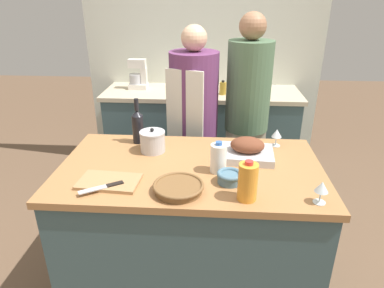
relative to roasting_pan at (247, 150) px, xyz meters
The scene contains 20 objects.
ground_plane 1.03m from the roasting_pan, 158.45° to the right, with size 12.00×12.00×0.00m, color brown.
kitchen_island 0.62m from the roasting_pan, 158.45° to the right, with size 1.51×0.86×0.91m.
back_counter 1.52m from the roasting_pan, 103.34° to the left, with size 1.92×0.60×0.93m.
back_wall 1.81m from the roasting_pan, 100.73° to the left, with size 2.42×0.10×2.55m.
roasting_pan is the anchor object (origin of this frame).
wicker_basket 0.55m from the roasting_pan, 132.20° to the right, with size 0.26×0.26×0.04m.
cutting_board 0.82m from the roasting_pan, 154.53° to the right, with size 0.33×0.21×0.02m.
stock_pot 0.58m from the roasting_pan, behind, with size 0.16×0.16×0.16m.
mixing_bowl 0.33m from the roasting_pan, 110.39° to the right, with size 0.14×0.14×0.06m.
juice_jug 0.46m from the roasting_pan, 94.46° to the right, with size 0.09×0.09×0.21m.
milk_jug 0.26m from the roasting_pan, 132.68° to the right, with size 0.09×0.09×0.18m.
wine_bottle_green 0.73m from the roasting_pan, 165.45° to the left, with size 0.07×0.07×0.30m.
wine_glass_left 0.56m from the roasting_pan, 56.41° to the right, with size 0.07×0.07×0.11m.
wine_glass_right 0.28m from the roasting_pan, 42.81° to the left, with size 0.07×0.07×0.12m.
knife_chef 0.87m from the roasting_pan, 150.31° to the right, with size 0.21×0.14×0.01m.
stand_mixer 1.75m from the roasting_pan, 123.66° to the left, with size 0.18×0.14×0.29m.
condiment_bottle_tall 1.24m from the roasting_pan, 87.85° to the left, with size 0.06×0.06×0.22m.
condiment_bottle_short 1.31m from the roasting_pan, 95.62° to the left, with size 0.07×0.07×0.13m.
person_cook_aproned 0.74m from the roasting_pan, 119.33° to the left, with size 0.38×0.41×1.62m.
person_cook_guest 0.72m from the roasting_pan, 85.61° to the left, with size 0.34×0.34×1.71m.
Camera 1 is at (0.13, -1.74, 1.84)m, focal length 32.00 mm.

